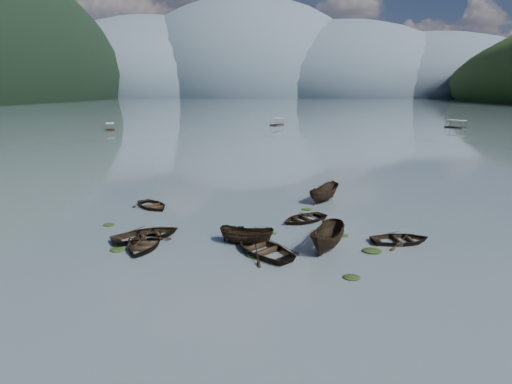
{
  "coord_description": "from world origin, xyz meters",
  "views": [
    {
      "loc": [
        1.56,
        -22.19,
        10.6
      ],
      "look_at": [
        0.0,
        12.0,
        2.0
      ],
      "focal_mm": 28.0,
      "sensor_mm": 36.0,
      "label": 1
    }
  ],
  "objects_px": {
    "pontoon_left": "(111,131)",
    "pontoon_centre": "(277,125)",
    "rowboat_3": "(263,253)",
    "rowboat_0": "(144,247)"
  },
  "relations": [
    {
      "from": "pontoon_left",
      "to": "pontoon_centre",
      "type": "relative_size",
      "value": 0.93
    },
    {
      "from": "pontoon_left",
      "to": "rowboat_0",
      "type": "bearing_deg",
      "value": -88.73
    },
    {
      "from": "rowboat_0",
      "to": "pontoon_centre",
      "type": "xyz_separation_m",
      "value": [
        9.91,
        106.38,
        0.0
      ]
    },
    {
      "from": "pontoon_left",
      "to": "pontoon_centre",
      "type": "distance_m",
      "value": 51.45
    },
    {
      "from": "rowboat_0",
      "to": "pontoon_centre",
      "type": "height_order",
      "value": "pontoon_centre"
    },
    {
      "from": "rowboat_3",
      "to": "pontoon_left",
      "type": "xyz_separation_m",
      "value": [
        -45.53,
        86.23,
        0.0
      ]
    },
    {
      "from": "rowboat_3",
      "to": "rowboat_0",
      "type": "bearing_deg",
      "value": -47.09
    },
    {
      "from": "rowboat_3",
      "to": "pontoon_centre",
      "type": "distance_m",
      "value": 107.1
    },
    {
      "from": "rowboat_3",
      "to": "pontoon_centre",
      "type": "height_order",
      "value": "pontoon_centre"
    },
    {
      "from": "rowboat_0",
      "to": "pontoon_left",
      "type": "distance_m",
      "value": 93.23
    }
  ]
}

